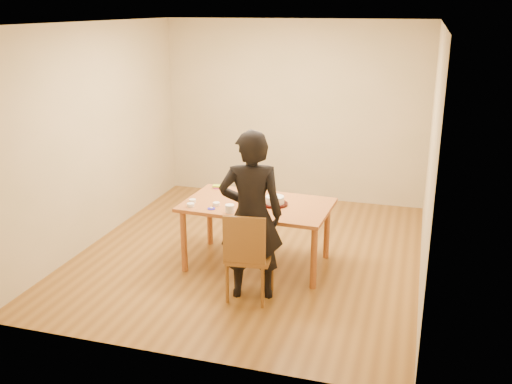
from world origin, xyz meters
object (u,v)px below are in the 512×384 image
(cake_plate, at_px, (275,204))
(cake, at_px, (275,200))
(person, at_px, (251,216))
(dining_table, at_px, (257,205))
(dining_chair, at_px, (250,257))

(cake_plate, relative_size, cake, 1.38)
(cake_plate, xyz_separation_m, cake, (0.00, 0.00, 0.04))
(cake, height_order, person, person)
(person, bearing_deg, cake_plate, -110.12)
(dining_table, height_order, person, person)
(cake_plate, height_order, person, person)
(dining_table, bearing_deg, dining_chair, -76.02)
(cake, distance_m, person, 0.74)
(dining_chair, height_order, cake, cake)
(dining_chair, relative_size, person, 0.25)
(cake, relative_size, person, 0.12)
(cake, bearing_deg, person, -94.19)
(cake_plate, bearing_deg, dining_chair, -93.95)
(cake, bearing_deg, dining_chair, -93.95)
(dining_table, bearing_deg, person, -75.36)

